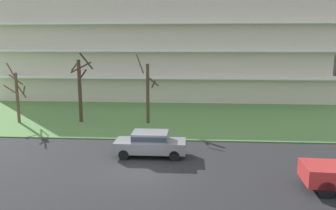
{
  "coord_description": "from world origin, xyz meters",
  "views": [
    {
      "loc": [
        2.81,
        -17.49,
        6.84
      ],
      "look_at": [
        1.18,
        6.0,
        2.66
      ],
      "focal_mm": 35.63,
      "sensor_mm": 36.0,
      "label": 1
    }
  ],
  "objects": [
    {
      "name": "tree_far_left",
      "position": [
        -12.52,
        10.66,
        2.61
      ],
      "size": [
        1.75,
        1.76,
        5.41
      ],
      "color": "brown",
      "rests_on": "ground"
    },
    {
      "name": "apartment_building",
      "position": [
        0.0,
        28.48,
        6.29
      ],
      "size": [
        42.57,
        13.92,
        12.58
      ],
      "color": "beige",
      "rests_on": "ground"
    },
    {
      "name": "tree_left",
      "position": [
        -7.05,
        11.42,
        3.25
      ],
      "size": [
        2.23,
        2.25,
        6.3
      ],
      "color": "#423023",
      "rests_on": "ground"
    },
    {
      "name": "tree_center",
      "position": [
        -0.96,
        11.23,
        2.94
      ],
      "size": [
        2.04,
        1.8,
        6.17
      ],
      "color": "#4C3828",
      "rests_on": "ground"
    },
    {
      "name": "ground",
      "position": [
        0.0,
        0.0,
        0.0
      ],
      "size": [
        160.0,
        160.0,
        0.0
      ],
      "primitive_type": "plane",
      "color": "#232326"
    },
    {
      "name": "sedan_gray_near_left",
      "position": [
        0.31,
        2.5,
        0.87
      ],
      "size": [
        4.41,
        1.82,
        1.57
      ],
      "rotation": [
        0.0,
        0.0,
        3.15
      ],
      "color": "slate",
      "rests_on": "ground"
    },
    {
      "name": "grass_lawn_strip",
      "position": [
        0.0,
        14.0,
        0.04
      ],
      "size": [
        80.0,
        16.0,
        0.08
      ],
      "primitive_type": "cube",
      "color": "#547F42",
      "rests_on": "ground"
    }
  ]
}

